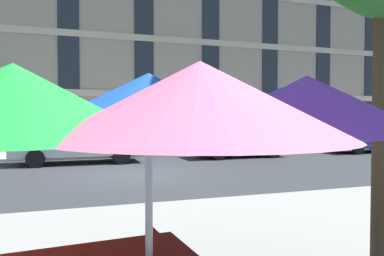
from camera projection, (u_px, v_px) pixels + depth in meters
The scene contains 7 objects.
ground_plane at pixel (135, 175), 11.89m from camera, with size 120.00×120.00×0.00m, color #2D3033.
sidewalk_far at pixel (112, 153), 18.33m from camera, with size 56.00×3.60×0.12m, color #B2ADA3.
apartment_building at pixel (99, 8), 25.81m from camera, with size 40.96×12.08×19.20m.
pickup_silver_midblock at pixel (73, 138), 14.77m from camera, with size 5.10×2.12×2.20m.
sedan_black at pixel (239, 137), 17.12m from camera, with size 4.40×1.98×1.78m.
sedan_blue at pixel (367, 134), 19.50m from camera, with size 4.40×1.98×1.78m.
patio_umbrella at pixel (149, 106), 2.85m from camera, with size 3.82×3.82×2.22m.
Camera 1 is at (-1.99, -11.81, 1.88)m, focal length 34.15 mm.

